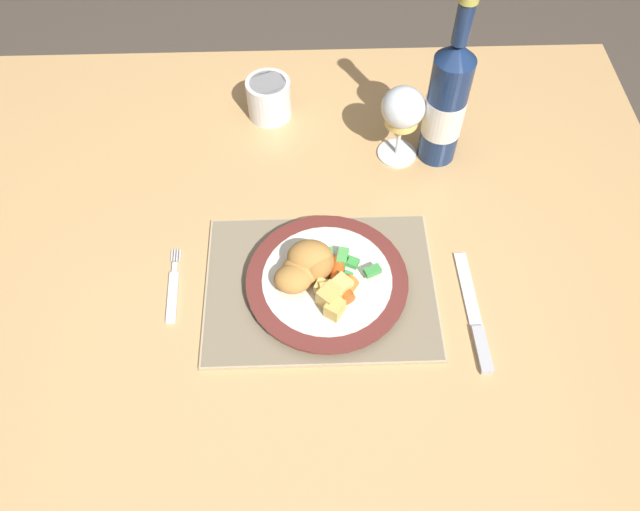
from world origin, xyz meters
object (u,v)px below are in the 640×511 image
Objects in this scene: dinner_plate at (327,282)px; table_knife at (475,321)px; bottle at (446,103)px; dining_table at (284,284)px; fork at (173,291)px; drinking_cup at (269,98)px; wine_glass at (403,111)px.

dinner_plate is 1.18× the size of table_knife.
dinner_plate is 0.22m from table_knife.
dining_table is at bearing -142.56° from bottle.
bottle is at bearing 32.28° from fork.
dinner_plate is 3.02× the size of drinking_cup.
dining_table is 0.31m from table_knife.
table_knife is 0.35m from wine_glass.
drinking_cup reaches higher than fork.
fork is (-0.16, -0.06, 0.09)m from dining_table.
drinking_cup is at bearing 70.00° from fork.
wine_glass is 0.07m from bottle.
table_knife is 0.35m from bottle.
dinner_plate reaches higher than table_knife.
dinner_plate is at bearing -0.09° from fork.
table_knife is at bearing -16.73° from dinner_plate.
dinner_plate is 0.78× the size of bottle.
wine_glass is at bearing 64.07° from dinner_plate.
bottle is at bearing -20.72° from drinking_cup.
dinner_plate is at bearing -115.93° from wine_glass.
fork is 0.51m from bottle.
dinner_plate is 0.31m from wine_glass.
table_knife is 0.66× the size of bottle.
dinner_plate is 1.88× the size of fork.
drinking_cup is (-0.28, 0.11, -0.07)m from bottle.
dinner_plate is 0.22m from fork.
table_knife reaches higher than dining_table.
drinking_cup is (-0.09, 0.37, 0.02)m from dinner_plate.
table_knife is 0.53m from drinking_cup.
dining_table is 5.46× the size of dinner_plate.
table_knife reaches higher than fork.
drinking_cup reaches higher than table_knife.
wine_glass is 0.25m from drinking_cup.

